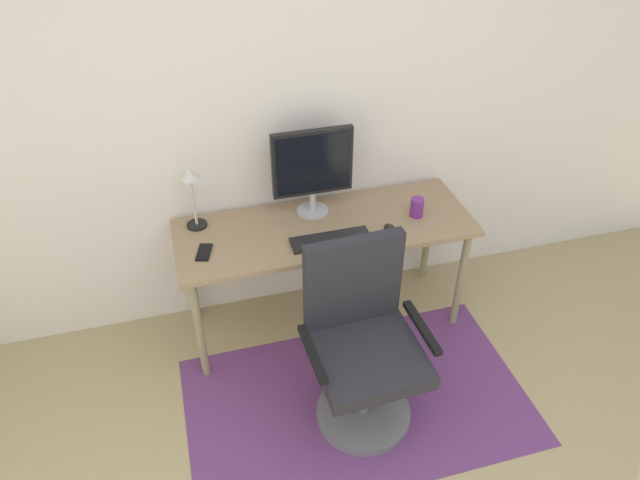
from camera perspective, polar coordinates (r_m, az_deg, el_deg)
wall_back at (r=3.21m, az=-2.60°, el=13.33°), size 6.00×0.10×2.60m
area_rug at (r=3.27m, az=3.63°, el=-15.39°), size 1.81×1.07×0.01m
desk at (r=3.25m, az=0.52°, el=0.41°), size 1.64×0.58×0.72m
monitor at (r=3.17m, az=-0.74°, el=7.22°), size 0.45×0.18×0.51m
keyboard at (r=3.09m, az=1.05°, el=0.03°), size 0.43×0.13×0.02m
computer_mouse at (r=3.17m, az=6.88°, el=1.04°), size 0.06×0.10×0.03m
coffee_cup at (r=3.30m, az=9.44°, el=3.16°), size 0.08×0.08×0.11m
cell_phone at (r=3.07m, az=-11.25°, el=-1.18°), size 0.11×0.15×0.01m
desk_lamp at (r=3.14m, az=-12.49°, el=5.15°), size 0.11×0.11×0.36m
office_chair at (r=2.91m, az=4.13°, el=-10.66°), size 0.60×0.53×1.00m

